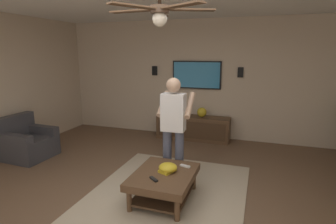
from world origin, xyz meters
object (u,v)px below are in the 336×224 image
(bowl, at_px, (168,167))
(media_console, at_px, (193,128))
(tv, at_px, (197,75))
(person_standing, at_px, (174,123))
(armchair, at_px, (27,143))
(remote_white, at_px, (185,166))
(wall_speaker_left, at_px, (241,72))
(vase_round, at_px, (202,112))
(ceiling_fan, at_px, (160,12))
(wall_speaker_right, at_px, (155,71))
(book, at_px, (167,170))
(remote_black, at_px, (154,179))
(coffee_table, at_px, (164,180))

(bowl, bearing_deg, media_console, 6.26)
(tv, height_order, person_standing, tv)
(armchair, bearing_deg, remote_white, -4.03)
(wall_speaker_left, bearing_deg, tv, 90.76)
(vase_round, xyz_separation_m, ceiling_fan, (-3.16, -0.16, 1.77))
(bowl, height_order, wall_speaker_left, wall_speaker_left)
(wall_speaker_right, bearing_deg, book, -155.61)
(media_console, height_order, book, media_console)
(remote_black, distance_m, ceiling_fan, 2.03)
(coffee_table, bearing_deg, vase_round, 1.36)
(media_console, distance_m, bowl, 2.74)
(tv, relative_size, bowl, 4.49)
(remote_white, relative_size, remote_black, 1.00)
(media_console, xyz_separation_m, remote_white, (-2.49, -0.48, 0.14))
(person_standing, bearing_deg, remote_white, -143.71)
(media_console, bearing_deg, bowl, 6.26)
(vase_round, bearing_deg, bowl, -177.86)
(armchair, relative_size, person_standing, 0.51)
(remote_black, distance_m, book, 0.31)
(media_console, distance_m, remote_black, 3.03)
(person_standing, distance_m, wall_speaker_right, 2.76)
(person_standing, distance_m, book, 0.80)
(remote_white, xyz_separation_m, wall_speaker_left, (2.75, -0.51, 1.16))
(coffee_table, height_order, ceiling_fan, ceiling_fan)
(armchair, distance_m, tv, 3.87)
(coffee_table, xyz_separation_m, remote_black, (-0.24, 0.05, 0.12))
(ceiling_fan, bearing_deg, book, 8.05)
(person_standing, xyz_separation_m, remote_black, (-0.89, -0.02, -0.52))
(bowl, xyz_separation_m, wall_speaker_right, (2.97, 1.35, 1.11))
(tv, relative_size, wall_speaker_left, 5.23)
(bowl, distance_m, remote_white, 0.29)
(coffee_table, bearing_deg, tv, 4.95)
(media_console, height_order, bowl, media_console)
(person_standing, height_order, wall_speaker_right, wall_speaker_right)
(media_console, distance_m, person_standing, 2.24)
(coffee_table, xyz_separation_m, tv, (3.02, 0.26, 1.20))
(wall_speaker_right, bearing_deg, wall_speaker_left, -90.00)
(armchair, xyz_separation_m, ceiling_fan, (-1.00, -3.14, 2.15))
(wall_speaker_right, distance_m, ceiling_fan, 3.79)
(tv, bearing_deg, remote_black, 3.66)
(tv, xyz_separation_m, wall_speaker_right, (0.01, 1.06, 0.08))
(book, bearing_deg, person_standing, -148.43)
(remote_white, distance_m, wall_speaker_left, 3.03)
(bowl, relative_size, wall_speaker_right, 1.16)
(tv, xyz_separation_m, remote_white, (-2.73, -0.48, -1.08))
(coffee_table, relative_size, media_console, 0.59)
(media_console, relative_size, tv, 1.48)
(remote_white, relative_size, wall_speaker_right, 0.68)
(bowl, bearing_deg, book, 168.34)
(media_console, xyz_separation_m, person_standing, (-2.13, -0.19, 0.66))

